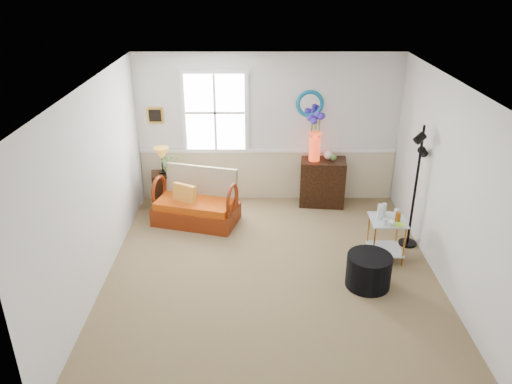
{
  "coord_description": "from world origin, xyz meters",
  "views": [
    {
      "loc": [
        -0.22,
        -5.75,
        3.88
      ],
      "look_at": [
        -0.21,
        0.19,
        1.16
      ],
      "focal_mm": 35.0,
      "sensor_mm": 36.0,
      "label": 1
    }
  ],
  "objects_px": {
    "lamp_stand": "(163,190)",
    "floor_lamp": "(415,188)",
    "loveseat": "(196,198)",
    "cabinet": "(322,182)",
    "ottoman": "(369,271)",
    "side_table": "(386,239)"
  },
  "relations": [
    {
      "from": "loveseat",
      "to": "ottoman",
      "type": "relative_size",
      "value": 2.26
    },
    {
      "from": "loveseat",
      "to": "cabinet",
      "type": "distance_m",
      "value": 2.26
    },
    {
      "from": "cabinet",
      "to": "floor_lamp",
      "type": "distance_m",
      "value": 1.91
    },
    {
      "from": "cabinet",
      "to": "floor_lamp",
      "type": "bearing_deg",
      "value": -45.3
    },
    {
      "from": "cabinet",
      "to": "side_table",
      "type": "distance_m",
      "value": 1.95
    },
    {
      "from": "floor_lamp",
      "to": "ottoman",
      "type": "bearing_deg",
      "value": -150.42
    },
    {
      "from": "cabinet",
      "to": "floor_lamp",
      "type": "height_order",
      "value": "floor_lamp"
    },
    {
      "from": "cabinet",
      "to": "ottoman",
      "type": "bearing_deg",
      "value": -76.78
    },
    {
      "from": "side_table",
      "to": "floor_lamp",
      "type": "xyz_separation_m",
      "value": [
        0.46,
        0.39,
        0.63
      ]
    },
    {
      "from": "floor_lamp",
      "to": "ottoman",
      "type": "relative_size",
      "value": 3.21
    },
    {
      "from": "side_table",
      "to": "floor_lamp",
      "type": "relative_size",
      "value": 0.33
    },
    {
      "from": "cabinet",
      "to": "ottoman",
      "type": "height_order",
      "value": "cabinet"
    },
    {
      "from": "ottoman",
      "to": "floor_lamp",
      "type": "bearing_deg",
      "value": 52.05
    },
    {
      "from": "side_table",
      "to": "floor_lamp",
      "type": "distance_m",
      "value": 0.87
    },
    {
      "from": "floor_lamp",
      "to": "side_table",
      "type": "bearing_deg",
      "value": -162.12
    },
    {
      "from": "lamp_stand",
      "to": "floor_lamp",
      "type": "distance_m",
      "value": 4.17
    },
    {
      "from": "side_table",
      "to": "loveseat",
      "type": "bearing_deg",
      "value": 158.38
    },
    {
      "from": "lamp_stand",
      "to": "cabinet",
      "type": "height_order",
      "value": "cabinet"
    },
    {
      "from": "loveseat",
      "to": "side_table",
      "type": "xyz_separation_m",
      "value": [
        2.83,
        -1.12,
        -0.12
      ]
    },
    {
      "from": "lamp_stand",
      "to": "side_table",
      "type": "distance_m",
      "value": 3.84
    },
    {
      "from": "lamp_stand",
      "to": "cabinet",
      "type": "xyz_separation_m",
      "value": [
        2.77,
        0.14,
        0.09
      ]
    },
    {
      "from": "lamp_stand",
      "to": "side_table",
      "type": "xyz_separation_m",
      "value": [
        3.46,
        -1.68,
        -0.01
      ]
    }
  ]
}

